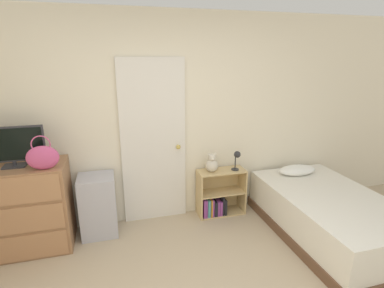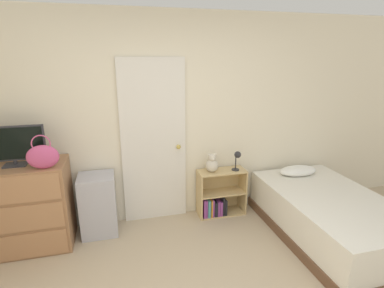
# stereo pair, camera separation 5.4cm
# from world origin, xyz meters

# --- Properties ---
(wall_back) EXTENTS (10.00, 0.06, 2.55)m
(wall_back) POSITION_xyz_m (0.00, 2.12, 1.27)
(wall_back) COLOR beige
(wall_back) RESTS_ON ground_plane
(door_closed) EXTENTS (0.79, 0.09, 2.03)m
(door_closed) POSITION_xyz_m (-0.13, 2.07, 1.01)
(door_closed) COLOR silver
(door_closed) RESTS_ON ground_plane
(dresser) EXTENTS (0.83, 0.54, 0.96)m
(dresser) POSITION_xyz_m (-1.53, 1.80, 0.48)
(dresser) COLOR #996B47
(dresser) RESTS_ON ground_plane
(tv) EXTENTS (0.62, 0.16, 0.42)m
(tv) POSITION_xyz_m (-1.59, 1.79, 1.17)
(tv) COLOR #2D2D33
(tv) RESTS_ON dresser
(handbag) EXTENTS (0.30, 0.11, 0.35)m
(handbag) POSITION_xyz_m (-1.29, 1.62, 1.08)
(handbag) COLOR #C64C7F
(handbag) RESTS_ON dresser
(storage_bin) EXTENTS (0.41, 0.38, 0.72)m
(storage_bin) POSITION_xyz_m (-0.83, 1.88, 0.36)
(storage_bin) COLOR #ADADB7
(storage_bin) RESTS_ON ground_plane
(bookshelf) EXTENTS (0.62, 0.27, 0.61)m
(bookshelf) POSITION_xyz_m (0.67, 1.94, 0.24)
(bookshelf) COLOR tan
(bookshelf) RESTS_ON ground_plane
(teddy_bear) EXTENTS (0.16, 0.16, 0.25)m
(teddy_bear) POSITION_xyz_m (0.58, 1.94, 0.72)
(teddy_bear) COLOR beige
(teddy_bear) RESTS_ON bookshelf
(desk_lamp) EXTENTS (0.11, 0.11, 0.26)m
(desk_lamp) POSITION_xyz_m (0.90, 1.90, 0.79)
(desk_lamp) COLOR #262628
(desk_lamp) RESTS_ON bookshelf
(bed) EXTENTS (1.14, 1.90, 0.62)m
(bed) POSITION_xyz_m (1.75, 1.13, 0.26)
(bed) COLOR brown
(bed) RESTS_ON ground_plane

